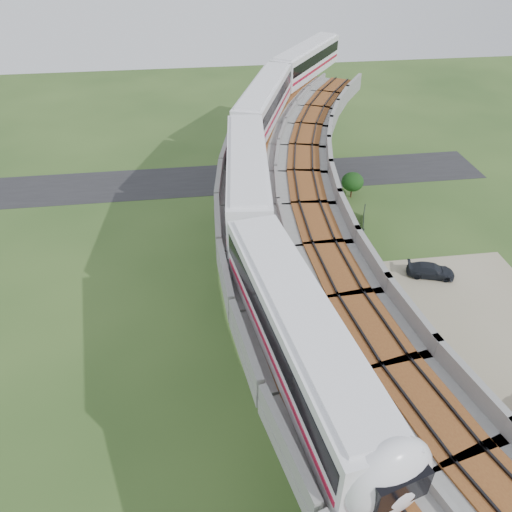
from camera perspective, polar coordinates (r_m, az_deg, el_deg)
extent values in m
plane|color=#2B471C|center=(37.81, 3.23, -11.92)|extent=(160.00, 160.00, 0.00)
cube|color=gray|center=(41.02, 23.77, -11.04)|extent=(18.00, 26.00, 0.04)
cube|color=#232326|center=(61.84, -1.82, 8.90)|extent=(60.00, 8.00, 0.03)
cube|color=#99968E|center=(63.17, 6.41, 13.47)|extent=(2.86, 2.93, 8.40)
cube|color=#99968E|center=(61.53, 6.71, 17.60)|extent=(7.21, 5.74, 1.20)
cube|color=#99968E|center=(43.03, 2.12, 2.26)|extent=(2.35, 2.51, 8.40)
cube|color=#99968E|center=(40.58, 2.27, 7.93)|extent=(7.31, 3.58, 1.20)
cube|color=#99968E|center=(28.52, 9.50, -21.31)|extent=(2.35, 2.51, 8.40)
cube|color=#99968E|center=(24.67, 10.61, -15.19)|extent=(7.31, 3.58, 1.20)
cube|color=gray|center=(55.71, 5.01, 16.85)|extent=(16.42, 20.91, 0.80)
cube|color=gray|center=(56.54, 0.62, 18.22)|extent=(8.66, 17.08, 1.00)
cube|color=gray|center=(54.64, 9.63, 17.12)|extent=(8.66, 17.08, 1.00)
cube|color=brown|center=(56.09, 2.76, 17.57)|extent=(10.68, 18.08, 0.12)
cube|color=black|center=(56.06, 2.76, 17.68)|extent=(9.69, 17.59, 0.12)
cube|color=brown|center=(55.12, 7.35, 17.00)|extent=(10.68, 18.08, 0.12)
cube|color=black|center=(55.08, 7.36, 17.12)|extent=(9.69, 17.59, 0.12)
cube|color=gray|center=(38.96, 2.31, 8.33)|extent=(11.77, 20.03, 0.80)
cube|color=gray|center=(38.69, -4.13, 9.55)|extent=(3.22, 18.71, 1.00)
cube|color=gray|center=(38.89, 8.77, 9.36)|extent=(3.22, 18.71, 1.00)
cube|color=brown|center=(38.76, -0.97, 8.96)|extent=(5.44, 19.05, 0.12)
cube|color=black|center=(38.70, -0.97, 9.12)|extent=(4.35, 18.88, 0.12)
cube|color=brown|center=(38.86, 5.61, 8.87)|extent=(5.44, 19.05, 0.12)
cube|color=black|center=(38.81, 5.62, 9.03)|extent=(4.35, 18.88, 0.12)
cube|color=gray|center=(24.66, 9.53, -11.51)|extent=(11.77, 20.03, 0.80)
cube|color=gray|center=(22.85, -0.32, -12.39)|extent=(3.22, 18.71, 1.00)
cube|color=gray|center=(25.85, 18.49, -7.74)|extent=(3.22, 18.71, 1.00)
cube|color=brown|center=(23.65, 4.68, -11.99)|extent=(5.44, 19.05, 0.12)
cube|color=black|center=(23.56, 4.70, -11.79)|extent=(4.35, 18.88, 0.12)
cube|color=brown|center=(25.18, 14.24, -9.57)|extent=(5.44, 19.05, 0.12)
cube|color=black|center=(25.10, 14.28, -9.37)|extent=(4.35, 18.88, 0.12)
cube|color=white|center=(22.40, 4.86, -8.84)|extent=(4.94, 15.24, 3.20)
cube|color=white|center=(21.24, 5.09, -5.57)|extent=(4.29, 14.41, 0.22)
cube|color=black|center=(22.09, 4.92, -8.01)|extent=(4.91, 14.65, 1.15)
cube|color=#A4102A|center=(22.93, 4.77, -10.18)|extent=(4.91, 14.65, 0.30)
cube|color=black|center=(23.44, 4.68, -11.39)|extent=(3.81, 12.89, 0.28)
cube|color=white|center=(34.96, -1.03, 9.10)|extent=(4.17, 15.19, 3.20)
cube|color=white|center=(34.24, -1.06, 11.64)|extent=(3.56, 14.39, 0.22)
cube|color=black|center=(34.76, -1.04, 9.76)|extent=(4.17, 14.60, 1.15)
cube|color=#A4102A|center=(35.31, -1.01, 8.01)|extent=(4.17, 14.60, 0.30)
cube|color=black|center=(35.64, -1.00, 7.00)|extent=(3.15, 12.88, 0.28)
cube|color=white|center=(49.31, 0.94, 17.20)|extent=(7.67, 15.02, 3.20)
cube|color=white|center=(48.79, 0.96, 19.09)|extent=(6.91, 14.13, 0.22)
cube|color=black|center=(49.17, 0.95, 17.69)|extent=(7.53, 14.47, 1.15)
cube|color=#A4102A|center=(49.55, 0.93, 16.37)|extent=(7.53, 14.47, 0.30)
cube|color=black|center=(49.79, 0.93, 15.60)|extent=(6.15, 12.63, 0.28)
cube|color=white|center=(63.66, 5.78, 21.32)|extent=(10.70, 13.90, 3.20)
cube|color=white|center=(63.26, 5.88, 22.81)|extent=(9.83, 12.98, 0.22)
cube|color=black|center=(63.55, 5.81, 21.71)|extent=(10.41, 13.44, 1.15)
cube|color=#A4102A|center=(63.85, 5.74, 20.67)|extent=(10.41, 13.44, 0.30)
cube|color=black|center=(64.03, 5.70, 20.05)|extent=(8.77, 11.59, 0.28)
ellipsoid|color=white|center=(18.49, 14.76, -23.28)|extent=(3.69, 2.64, 3.64)
cylinder|color=#2D382D|center=(54.83, 12.30, 5.15)|extent=(0.08, 0.08, 1.50)
cube|color=#2D382D|center=(52.69, 12.17, 3.82)|extent=(1.69, 4.77, 1.40)
cylinder|color=#2D382D|center=(50.60, 12.16, 2.37)|extent=(0.08, 0.08, 1.50)
cube|color=#2D382D|center=(48.55, 12.28, 0.78)|extent=(1.23, 4.91, 1.40)
cylinder|color=#2D382D|center=(46.55, 12.57, -0.95)|extent=(0.08, 0.08, 1.50)
cube|color=#2D382D|center=(44.63, 13.02, -2.85)|extent=(0.75, 4.99, 1.40)
cylinder|color=#2D382D|center=(42.79, 13.68, -4.91)|extent=(0.08, 0.08, 1.50)
cube|color=#2D382D|center=(41.04, 14.55, -7.14)|extent=(0.27, 5.04, 1.40)
cylinder|color=#2D382D|center=(39.42, 15.68, -9.55)|extent=(0.08, 0.08, 1.50)
cube|color=#2D382D|center=(37.93, 17.09, -12.12)|extent=(0.27, 5.04, 1.40)
cylinder|color=#2D382D|center=(36.59, 18.81, -14.85)|extent=(0.08, 0.08, 1.50)
cube|color=#2D382D|center=(35.43, 20.87, -17.70)|extent=(0.75, 4.99, 1.40)
cylinder|color=#2D382D|center=(34.47, 23.31, -20.64)|extent=(0.08, 0.08, 1.50)
cube|color=#2D382D|center=(33.72, 26.14, -23.61)|extent=(1.23, 4.91, 1.40)
cylinder|color=#382314|center=(58.35, 10.82, 7.15)|extent=(0.18, 0.18, 1.20)
ellipsoid|color=#133310|center=(57.73, 10.97, 8.33)|extent=(2.49, 2.49, 2.12)
cylinder|color=#382314|center=(49.59, 10.04, 1.72)|extent=(0.18, 0.18, 1.24)
ellipsoid|color=#133310|center=(48.92, 10.19, 2.92)|extent=(2.05, 2.05, 1.75)
cylinder|color=#382314|center=(40.86, 12.87, -7.53)|extent=(0.18, 0.18, 1.01)
ellipsoid|color=#133310|center=(39.92, 13.13, -6.04)|extent=(3.07, 3.07, 2.61)
cylinder|color=#382314|center=(35.60, 17.37, -16.80)|extent=(0.18, 0.18, 1.14)
ellipsoid|color=#133310|center=(34.69, 17.72, -15.58)|extent=(2.10, 2.10, 1.78)
imported|color=black|center=(47.58, 19.34, -1.56)|extent=(4.52, 2.86, 1.22)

